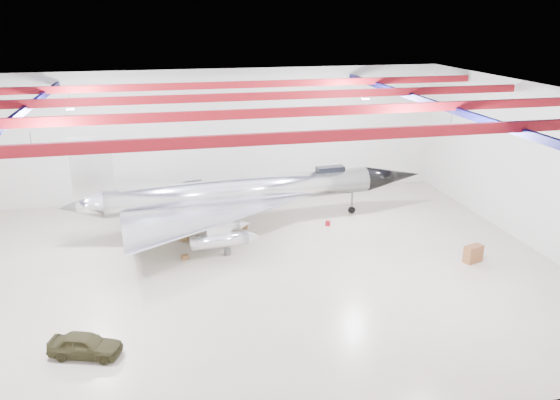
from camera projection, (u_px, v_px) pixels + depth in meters
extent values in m
plane|color=#B7AA91|center=(243.00, 269.00, 34.52)|extent=(40.00, 40.00, 0.00)
plane|color=silver|center=(214.00, 135.00, 46.55)|extent=(40.00, 0.00, 40.00)
plane|color=silver|center=(534.00, 167.00, 36.83)|extent=(0.00, 30.00, 30.00)
plane|color=#0A0F38|center=(239.00, 94.00, 30.92)|extent=(40.00, 40.00, 0.00)
cube|color=maroon|center=(271.00, 139.00, 22.81)|extent=(39.50, 0.25, 0.50)
cube|color=maroon|center=(247.00, 114.00, 28.35)|extent=(39.50, 0.25, 0.50)
cube|color=maroon|center=(232.00, 97.00, 33.88)|extent=(39.50, 0.25, 0.50)
cube|color=maroon|center=(220.00, 85.00, 39.42)|extent=(39.50, 0.25, 0.50)
cube|color=#0C0D48|center=(14.00, 119.00, 28.75)|extent=(0.25, 29.50, 0.40)
cube|color=#0C0D48|center=(431.00, 103.00, 33.68)|extent=(0.25, 29.50, 0.40)
cube|color=silver|center=(32.00, 151.00, 23.75)|extent=(0.55, 0.55, 0.25)
cube|color=silver|center=(450.00, 130.00, 27.87)|extent=(0.55, 0.55, 0.25)
cube|color=silver|center=(70.00, 106.00, 34.82)|extent=(0.55, 0.55, 0.25)
cube|color=silver|center=(365.00, 96.00, 38.94)|extent=(0.55, 0.55, 0.25)
cylinder|color=silver|center=(243.00, 191.00, 40.64)|extent=(20.01, 3.75, 1.99)
cone|color=black|center=(392.00, 176.00, 44.20)|extent=(5.14, 2.42, 1.99)
cone|color=silver|center=(81.00, 207.00, 37.36)|extent=(3.15, 2.25, 1.99)
cube|color=silver|center=(92.00, 169.00, 36.80)|extent=(2.79, 0.37, 4.48)
cube|color=black|center=(330.00, 170.00, 42.29)|extent=(2.25, 0.99, 0.50)
cylinder|color=silver|center=(219.00, 241.00, 35.31)|extent=(3.85, 1.23, 0.90)
cylinder|color=silver|center=(212.00, 227.00, 37.55)|extent=(3.85, 1.23, 0.90)
cylinder|color=silver|center=(198.00, 200.00, 42.93)|extent=(3.85, 1.23, 0.90)
cylinder|color=silver|center=(193.00, 191.00, 45.17)|extent=(3.85, 1.23, 0.90)
cylinder|color=#59595B|center=(352.00, 203.00, 43.82)|extent=(0.18, 0.18, 1.79)
cylinder|color=black|center=(352.00, 210.00, 44.03)|extent=(0.57, 0.27, 0.56)
cylinder|color=#59595B|center=(197.00, 233.00, 37.87)|extent=(0.18, 0.18, 1.79)
cylinder|color=black|center=(197.00, 241.00, 38.08)|extent=(0.57, 0.27, 0.56)
cylinder|color=#59595B|center=(186.00, 209.00, 42.36)|extent=(0.18, 0.18, 1.79)
cylinder|color=black|center=(187.00, 217.00, 42.56)|extent=(0.57, 0.27, 0.56)
imported|color=#322F19|center=(85.00, 345.00, 25.67)|extent=(3.69, 2.39, 1.17)
cube|color=brown|center=(473.00, 254.00, 35.37)|extent=(1.37, 0.97, 1.14)
cube|color=olive|center=(185.00, 257.00, 35.86)|extent=(0.53, 0.48, 0.31)
cube|color=#A3101D|center=(235.00, 225.00, 41.23)|extent=(0.49, 0.41, 0.31)
cylinder|color=#59595B|center=(227.00, 252.00, 36.55)|extent=(0.48, 0.48, 0.41)
cube|color=olive|center=(244.00, 226.00, 41.01)|extent=(0.68, 0.59, 0.42)
cube|color=#59595B|center=(139.00, 226.00, 41.09)|extent=(0.48, 0.41, 0.30)
cylinder|color=#A3101D|center=(328.00, 223.00, 41.54)|extent=(0.43, 0.43, 0.35)
cube|color=olive|center=(184.00, 237.00, 38.90)|extent=(0.74, 0.66, 0.44)
cylinder|color=#59595B|center=(213.00, 210.00, 44.34)|extent=(0.38, 0.38, 0.32)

